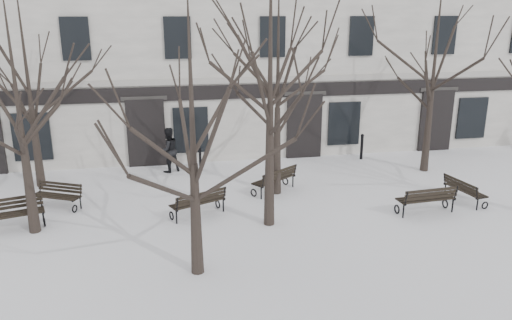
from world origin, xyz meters
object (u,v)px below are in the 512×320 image
object	(u,v)px
bench_2	(427,199)
bench_4	(275,179)
tree_2	(271,38)
bench_1	(199,202)
tree_1	(192,106)
tree_0	(15,87)
bench_0	(10,213)
bench_3	(57,195)
bench_5	(464,189)

from	to	relation	value
bench_2	bench_4	world-z (taller)	bench_2
bench_2	tree_2	bearing A→B (deg)	-6.08
bench_1	bench_4	world-z (taller)	bench_4
tree_1	tree_0	bearing A→B (deg)	144.02
bench_0	bench_1	world-z (taller)	bench_0
tree_0	bench_2	bearing A→B (deg)	-4.35
tree_0	bench_1	xyz separation A→B (m)	(5.00, 0.25, -3.92)
bench_0	bench_3	world-z (taller)	bench_0
tree_2	bench_1	distance (m)	5.72
bench_3	bench_5	size ratio (longest dim) A/B	1.02
tree_0	bench_0	xyz separation A→B (m)	(-0.74, 0.35, -3.90)
tree_1	bench_0	xyz separation A→B (m)	(-5.41, 3.75, -3.82)
bench_4	bench_0	bearing A→B (deg)	-24.92
bench_1	bench_5	xyz separation A→B (m)	(9.24, -0.45, -0.04)
bench_2	bench_4	bearing A→B (deg)	-37.96
tree_1	bench_1	size ratio (longest dim) A/B	3.64
tree_0	bench_1	distance (m)	6.36
tree_0	bench_1	bearing A→B (deg)	2.84
tree_2	bench_0	size ratio (longest dim) A/B	4.55
tree_2	bench_5	xyz separation A→B (m)	(7.11, 0.59, -5.25)
bench_0	bench_2	size ratio (longest dim) A/B	1.01
bench_0	bench_1	bearing A→B (deg)	-16.90
tree_0	bench_2	size ratio (longest dim) A/B	3.55
bench_1	bench_4	size ratio (longest dim) A/B	1.01
bench_4	bench_5	xyz separation A→B (m)	(6.27, -2.20, -0.05)
bench_2	bench_4	distance (m)	5.33
tree_2	bench_3	xyz separation A→B (m)	(-6.78, 2.71, -5.25)
tree_1	bench_0	distance (m)	7.61
bench_5	bench_3	bearing A→B (deg)	72.58
tree_2	bench_2	world-z (taller)	tree_2
bench_0	bench_5	bearing A→B (deg)	-17.97
bench_1	tree_2	bearing A→B (deg)	129.57
bench_1	bench_3	size ratio (longest dim) A/B	1.08
bench_2	bench_3	distance (m)	12.40
tree_2	bench_2	xyz separation A→B (m)	(5.28, -0.15, -5.18)
tree_1	bench_2	size ratio (longest dim) A/B	3.49
bench_0	bench_2	xyz separation A→B (m)	(13.14, -1.30, 0.01)
bench_1	bench_3	xyz separation A→B (m)	(-4.66, 1.67, -0.03)
tree_1	bench_5	bearing A→B (deg)	18.49
tree_0	bench_5	size ratio (longest dim) A/B	4.05
tree_1	bench_4	xyz separation A→B (m)	(3.29, 5.40, -3.83)
tree_1	bench_5	distance (m)	10.80
tree_0	bench_0	world-z (taller)	tree_0
tree_1	tree_2	world-z (taller)	tree_2
bench_1	bench_2	size ratio (longest dim) A/B	0.96
tree_2	bench_0	world-z (taller)	tree_2
bench_0	bench_5	size ratio (longest dim) A/B	1.15
tree_1	bench_3	distance (m)	7.87
tree_2	tree_1	bearing A→B (deg)	-133.22
bench_1	bench_3	bearing A→B (deg)	-44.00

